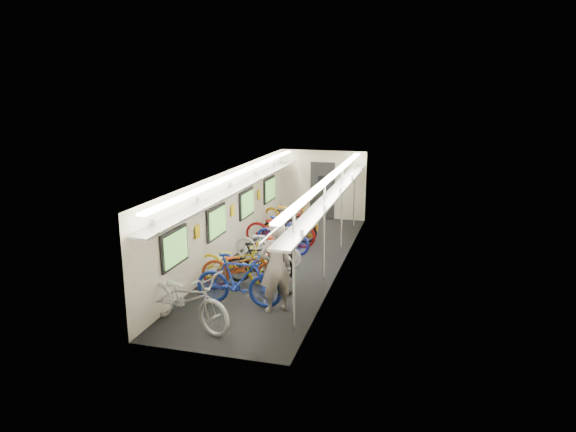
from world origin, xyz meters
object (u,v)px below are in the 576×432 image
Objects in this scene: bicycle_1 at (239,280)px; passenger_mid at (279,255)px; bicycle_0 at (186,298)px; passenger_near at (276,267)px; backpack at (274,245)px.

bicycle_1 is 1.19m from passenger_mid.
bicycle_0 is 1.14× the size of passenger_near.
bicycle_0 is at bearing 97.02° from passenger_mid.
backpack is at bearing -66.38° from bicycle_1.
passenger_near is (0.83, -0.06, 0.39)m from bicycle_1.
bicycle_1 is 0.99× the size of passenger_near.
passenger_near is 1.12× the size of passenger_mid.
bicycle_0 is 1.87m from passenger_near.
bicycle_1 is 0.92m from passenger_near.
passenger_mid is (1.20, 2.18, 0.28)m from bicycle_0.
bicycle_1 is at bearing 94.95° from passenger_mid.
backpack is at bearing 133.94° from passenger_mid.
backpack is at bearing -20.84° from bicycle_0.
bicycle_0 is 1.33m from bicycle_1.
bicycle_1 is 1.11× the size of passenger_mid.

